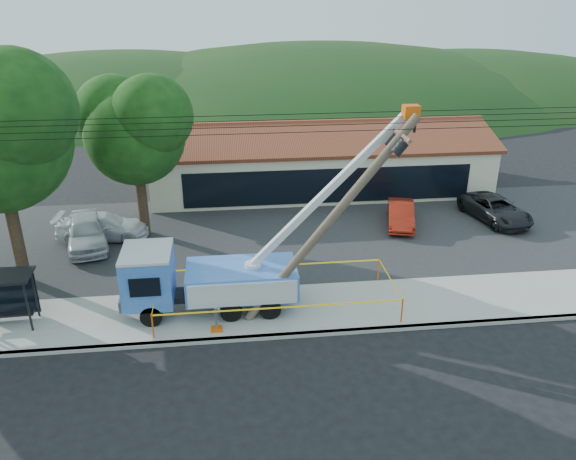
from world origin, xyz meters
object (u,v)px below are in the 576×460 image
(utility_truck, at_px, (207,276))
(car_dark, at_px, (493,221))
(leaning_pole, at_px, (337,213))
(car_white, at_px, (105,240))
(car_red, at_px, (400,226))
(car_silver, at_px, (89,247))
(bus_shelter, at_px, (3,287))

(utility_truck, relative_size, car_dark, 2.40)
(utility_truck, xyz_separation_m, leaning_pole, (5.24, -1.01, 3.03))
(leaning_pole, distance_m, car_white, 15.12)
(car_red, xyz_separation_m, car_dark, (5.77, 0.08, 0.00))
(car_silver, relative_size, car_white, 1.01)
(bus_shelter, xyz_separation_m, car_red, (18.98, 8.27, -1.82))
(bus_shelter, height_order, car_red, bus_shelter)
(car_red, distance_m, car_dark, 5.77)
(leaning_pole, distance_m, car_silver, 15.09)
(car_dark, bearing_deg, bus_shelter, -173.06)
(car_white, bearing_deg, car_dark, -86.16)
(bus_shelter, distance_m, car_red, 20.79)
(leaning_pole, relative_size, car_red, 2.10)
(bus_shelter, height_order, car_silver, bus_shelter)
(car_red, relative_size, car_white, 0.83)
(leaning_pole, relative_size, bus_shelter, 3.50)
(car_white, bearing_deg, leaning_pole, -125.69)
(car_red, bearing_deg, car_silver, -162.88)
(car_white, bearing_deg, bus_shelter, 168.82)
(car_silver, xyz_separation_m, car_dark, (23.18, 0.94, 0.00))
(utility_truck, relative_size, car_silver, 2.41)
(leaning_pole, relative_size, car_silver, 1.72)
(car_dark, bearing_deg, car_red, 169.11)
(bus_shelter, bearing_deg, car_white, 72.81)
(utility_truck, height_order, car_red, utility_truck)
(leaning_pole, distance_m, car_red, 11.70)
(leaning_pole, height_order, car_dark, leaning_pole)
(car_white, bearing_deg, utility_truck, -140.45)
(car_red, distance_m, car_white, 16.76)
(car_red, xyz_separation_m, car_white, (-16.76, 0.05, 0.00))
(utility_truck, xyz_separation_m, car_red, (10.91, 8.06, -1.71))
(leaning_pole, bearing_deg, bus_shelter, 176.58)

